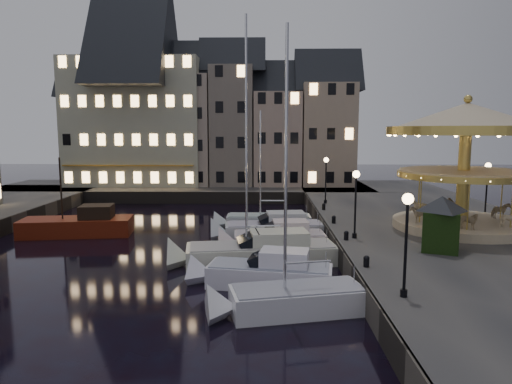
{
  "coord_description": "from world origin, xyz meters",
  "views": [
    {
      "loc": [
        1.62,
        -26.56,
        7.89
      ],
      "look_at": [
        1.0,
        8.0,
        3.2
      ],
      "focal_mm": 32.0,
      "sensor_mm": 36.0,
      "label": 1
    }
  ],
  "objects_px": {
    "streetlamp_c": "(326,174)",
    "streetlamp_b": "(356,194)",
    "motorboat_f": "(261,222)",
    "streetlamp_a": "(407,230)",
    "streetlamp_d": "(487,182)",
    "carousel": "(466,142)",
    "bollard_b": "(346,235)",
    "bollard_a": "(366,261)",
    "motorboat_d": "(273,240)",
    "motorboat_c": "(255,252)",
    "motorboat_a": "(285,302)",
    "ticket_kiosk": "(442,214)",
    "red_fishing_boat": "(79,226)",
    "bollard_c": "(334,219)",
    "motorboat_b": "(262,274)",
    "bollard_d": "(324,206)",
    "motorboat_e": "(269,230)"
  },
  "relations": [
    {
      "from": "motorboat_a",
      "to": "bollard_b",
      "type": "bearing_deg",
      "value": 63.43
    },
    {
      "from": "streetlamp_d",
      "to": "motorboat_c",
      "type": "height_order",
      "value": "motorboat_c"
    },
    {
      "from": "streetlamp_b",
      "to": "bollard_a",
      "type": "relative_size",
      "value": 7.32
    },
    {
      "from": "bollard_d",
      "to": "bollard_b",
      "type": "bearing_deg",
      "value": -90.0
    },
    {
      "from": "motorboat_f",
      "to": "motorboat_c",
      "type": "bearing_deg",
      "value": -91.94
    },
    {
      "from": "motorboat_b",
      "to": "motorboat_f",
      "type": "height_order",
      "value": "motorboat_f"
    },
    {
      "from": "streetlamp_c",
      "to": "streetlamp_b",
      "type": "bearing_deg",
      "value": -90.0
    },
    {
      "from": "motorboat_c",
      "to": "carousel",
      "type": "xyz_separation_m",
      "value": [
        13.84,
        4.09,
        6.47
      ]
    },
    {
      "from": "streetlamp_a",
      "to": "motorboat_d",
      "type": "relative_size",
      "value": 0.59
    },
    {
      "from": "bollard_b",
      "to": "red_fishing_boat",
      "type": "distance_m",
      "value": 20.06
    },
    {
      "from": "ticket_kiosk",
      "to": "carousel",
      "type": "bearing_deg",
      "value": 58.24
    },
    {
      "from": "bollard_b",
      "to": "motorboat_e",
      "type": "distance_m",
      "value": 7.41
    },
    {
      "from": "streetlamp_b",
      "to": "red_fishing_boat",
      "type": "distance_m",
      "value": 20.72
    },
    {
      "from": "bollard_b",
      "to": "bollard_d",
      "type": "bearing_deg",
      "value": 90.0
    },
    {
      "from": "bollard_a",
      "to": "motorboat_a",
      "type": "relative_size",
      "value": 0.05
    },
    {
      "from": "bollard_a",
      "to": "carousel",
      "type": "height_order",
      "value": "carousel"
    },
    {
      "from": "streetlamp_d",
      "to": "bollard_c",
      "type": "bearing_deg",
      "value": -168.14
    },
    {
      "from": "streetlamp_a",
      "to": "ticket_kiosk",
      "type": "height_order",
      "value": "streetlamp_a"
    },
    {
      "from": "streetlamp_b",
      "to": "bollard_b",
      "type": "xyz_separation_m",
      "value": [
        -0.6,
        -0.5,
        -2.41
      ]
    },
    {
      "from": "bollard_a",
      "to": "motorboat_c",
      "type": "height_order",
      "value": "motorboat_c"
    },
    {
      "from": "bollard_b",
      "to": "bollard_c",
      "type": "xyz_separation_m",
      "value": [
        0.0,
        5.0,
        0.0
      ]
    },
    {
      "from": "streetlamp_c",
      "to": "motorboat_d",
      "type": "distance_m",
      "value": 12.93
    },
    {
      "from": "streetlamp_a",
      "to": "bollard_a",
      "type": "height_order",
      "value": "streetlamp_a"
    },
    {
      "from": "streetlamp_c",
      "to": "streetlamp_d",
      "type": "height_order",
      "value": "same"
    },
    {
      "from": "motorboat_b",
      "to": "red_fishing_boat",
      "type": "distance_m",
      "value": 17.8
    },
    {
      "from": "streetlamp_c",
      "to": "streetlamp_d",
      "type": "xyz_separation_m",
      "value": [
        11.3,
        -6.5,
        0.0
      ]
    },
    {
      "from": "bollard_b",
      "to": "streetlamp_a",
      "type": "bearing_deg",
      "value": -86.39
    },
    {
      "from": "streetlamp_a",
      "to": "bollard_c",
      "type": "bearing_deg",
      "value": 92.37
    },
    {
      "from": "ticket_kiosk",
      "to": "bollard_b",
      "type": "bearing_deg",
      "value": 152.84
    },
    {
      "from": "streetlamp_d",
      "to": "carousel",
      "type": "xyz_separation_m",
      "value": [
        -3.58,
        -4.08,
        3.13
      ]
    },
    {
      "from": "motorboat_e",
      "to": "bollard_b",
      "type": "bearing_deg",
      "value": -50.83
    },
    {
      "from": "motorboat_e",
      "to": "motorboat_f",
      "type": "distance_m",
      "value": 3.38
    },
    {
      "from": "bollard_d",
      "to": "carousel",
      "type": "distance_m",
      "value": 12.26
    },
    {
      "from": "bollard_b",
      "to": "motorboat_e",
      "type": "height_order",
      "value": "motorboat_e"
    },
    {
      "from": "motorboat_f",
      "to": "streetlamp_a",
      "type": "bearing_deg",
      "value": -72.65
    },
    {
      "from": "streetlamp_d",
      "to": "bollard_c",
      "type": "relative_size",
      "value": 7.32
    },
    {
      "from": "motorboat_a",
      "to": "motorboat_c",
      "type": "height_order",
      "value": "motorboat_c"
    },
    {
      "from": "streetlamp_a",
      "to": "bollard_d",
      "type": "relative_size",
      "value": 7.32
    },
    {
      "from": "motorboat_c",
      "to": "red_fishing_boat",
      "type": "xyz_separation_m",
      "value": [
        -13.44,
        7.17,
        0.03
      ]
    },
    {
      "from": "streetlamp_c",
      "to": "motorboat_b",
      "type": "distance_m",
      "value": 19.82
    },
    {
      "from": "motorboat_a",
      "to": "motorboat_e",
      "type": "bearing_deg",
      "value": 92.34
    },
    {
      "from": "bollard_a",
      "to": "streetlamp_a",
      "type": "bearing_deg",
      "value": -81.47
    },
    {
      "from": "bollard_b",
      "to": "motorboat_b",
      "type": "relative_size",
      "value": 0.08
    },
    {
      "from": "bollard_c",
      "to": "motorboat_e",
      "type": "height_order",
      "value": "motorboat_e"
    },
    {
      "from": "streetlamp_b",
      "to": "motorboat_a",
      "type": "xyz_separation_m",
      "value": [
        -4.67,
        -8.64,
        -3.48
      ]
    },
    {
      "from": "motorboat_a",
      "to": "ticket_kiosk",
      "type": "distance_m",
      "value": 10.86
    },
    {
      "from": "bollard_a",
      "to": "motorboat_f",
      "type": "height_order",
      "value": "motorboat_f"
    },
    {
      "from": "motorboat_b",
      "to": "motorboat_f",
      "type": "xyz_separation_m",
      "value": [
        -0.09,
        13.7,
        -0.11
      ]
    },
    {
      "from": "motorboat_e",
      "to": "ticket_kiosk",
      "type": "height_order",
      "value": "ticket_kiosk"
    },
    {
      "from": "motorboat_d",
      "to": "motorboat_f",
      "type": "bearing_deg",
      "value": 97.25
    }
  ]
}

